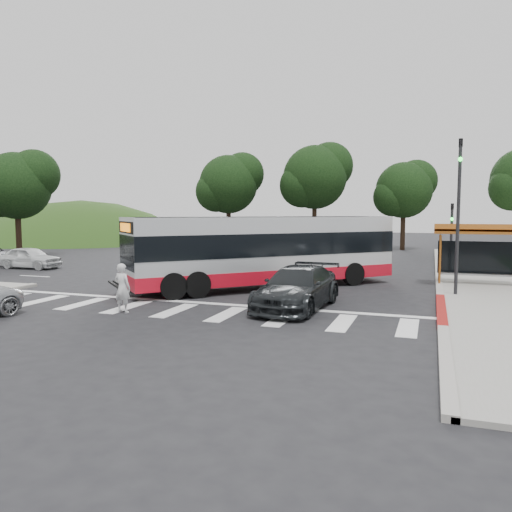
% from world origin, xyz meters
% --- Properties ---
extents(ground, '(140.00, 140.00, 0.00)m').
position_xyz_m(ground, '(0.00, 0.00, 0.00)').
color(ground, black).
rests_on(ground, ground).
extents(sidewalk_east, '(4.00, 40.00, 0.12)m').
position_xyz_m(sidewalk_east, '(11.00, 8.00, 0.06)').
color(sidewalk_east, gray).
rests_on(sidewalk_east, ground).
extents(curb_east, '(0.30, 40.00, 0.15)m').
position_xyz_m(curb_east, '(9.00, 8.00, 0.07)').
color(curb_east, '#9E9991').
rests_on(curb_east, ground).
extents(curb_east_red, '(0.32, 6.00, 0.15)m').
position_xyz_m(curb_east_red, '(9.00, -2.00, 0.08)').
color(curb_east_red, maroon).
rests_on(curb_east_red, ground).
extents(hillside_nw, '(44.00, 44.00, 10.00)m').
position_xyz_m(hillside_nw, '(-32.00, 30.00, 0.00)').
color(hillside_nw, '#214215').
rests_on(hillside_nw, ground).
extents(crosswalk_ladder, '(18.00, 2.60, 0.01)m').
position_xyz_m(crosswalk_ladder, '(0.00, -5.00, 0.01)').
color(crosswalk_ladder, silver).
rests_on(crosswalk_ladder, ground).
extents(bus_shelter, '(4.20, 1.60, 2.86)m').
position_xyz_m(bus_shelter, '(10.80, 5.10, 2.35)').
color(bus_shelter, '#985019').
rests_on(bus_shelter, sidewalk_east).
extents(traffic_signal_ne_tall, '(0.18, 0.37, 6.50)m').
position_xyz_m(traffic_signal_ne_tall, '(9.60, 1.49, 3.88)').
color(traffic_signal_ne_tall, black).
rests_on(traffic_signal_ne_tall, ground).
extents(traffic_signal_ne_short, '(0.18, 0.37, 4.00)m').
position_xyz_m(traffic_signal_ne_short, '(9.60, 8.49, 2.48)').
color(traffic_signal_ne_short, black).
rests_on(traffic_signal_ne_short, ground).
extents(tree_north_a, '(6.60, 6.15, 10.17)m').
position_xyz_m(tree_north_a, '(-1.92, 26.07, 6.92)').
color(tree_north_a, black).
rests_on(tree_north_a, ground).
extents(tree_north_b, '(5.72, 5.33, 8.43)m').
position_xyz_m(tree_north_b, '(6.07, 28.06, 5.66)').
color(tree_north_b, black).
rests_on(tree_north_b, ground).
extents(tree_north_c, '(6.16, 5.74, 9.30)m').
position_xyz_m(tree_north_c, '(-9.92, 24.06, 6.29)').
color(tree_north_c, black).
rests_on(tree_north_c, ground).
extents(tree_west_a, '(5.72, 5.33, 8.43)m').
position_xyz_m(tree_west_a, '(-21.93, 10.06, 5.66)').
color(tree_west_a, black).
rests_on(tree_west_a, ground).
extents(transit_bus, '(10.88, 11.13, 3.31)m').
position_xyz_m(transit_bus, '(1.30, 1.34, 1.65)').
color(transit_bus, silver).
rests_on(transit_bus, ground).
extents(pedestrian, '(0.67, 0.47, 1.74)m').
position_xyz_m(pedestrian, '(-1.57, -5.89, 0.87)').
color(pedestrian, silver).
rests_on(pedestrian, ground).
extents(dark_sedan, '(2.52, 5.41, 1.53)m').
position_xyz_m(dark_sedan, '(4.02, -3.12, 0.76)').
color(dark_sedan, black).
rests_on(dark_sedan, ground).
extents(west_car_white, '(4.04, 1.67, 1.37)m').
position_xyz_m(west_car_white, '(-15.15, 3.96, 0.69)').
color(west_car_white, silver).
rests_on(west_car_white, ground).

